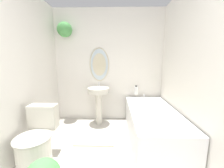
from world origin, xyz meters
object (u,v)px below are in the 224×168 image
pedestal_sink (99,97)px  bathtub (152,124)px  shampoo_bottle (136,90)px  toilet (37,143)px

pedestal_sink → bathtub: size_ratio=0.54×
pedestal_sink → bathtub: bearing=-31.7°
shampoo_bottle → toilet: bearing=-139.0°
pedestal_sink → shampoo_bottle: pedestal_sink is taller
toilet → bathtub: (1.63, 0.56, -0.01)m
pedestal_sink → bathtub: 1.17m
bathtub → shampoo_bottle: shampoo_bottle is taller
bathtub → toilet: bearing=-160.9°
toilet → pedestal_sink: pedestal_sink is taller
shampoo_bottle → bathtub: bearing=-76.1°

